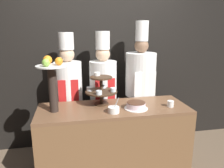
% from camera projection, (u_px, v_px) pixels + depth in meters
% --- Properties ---
extents(wall_back, '(10.00, 0.06, 2.80)m').
position_uv_depth(wall_back, '(102.00, 54.00, 3.25)').
color(wall_back, black).
rests_on(wall_back, ground_plane).
extents(buffet_counter, '(1.72, 0.62, 0.90)m').
position_uv_depth(buffet_counter, '(114.00, 142.00, 2.61)').
color(buffet_counter, brown).
rests_on(buffet_counter, ground_plane).
extents(tiered_stand, '(0.37, 0.37, 0.38)m').
position_uv_depth(tiered_stand, '(101.00, 89.00, 2.55)').
color(tiered_stand, '#3D2819').
rests_on(tiered_stand, buffet_counter).
extents(fruit_pedestal, '(0.32, 0.32, 0.60)m').
position_uv_depth(fruit_pedestal, '(52.00, 78.00, 2.28)').
color(fruit_pedestal, '#2D231E').
rests_on(fruit_pedestal, buffet_counter).
extents(cake_round, '(0.26, 0.26, 0.08)m').
position_uv_depth(cake_round, '(136.00, 106.00, 2.45)').
color(cake_round, white).
rests_on(cake_round, buffet_counter).
extents(cup_white, '(0.07, 0.07, 0.07)m').
position_uv_depth(cup_white, '(171.00, 104.00, 2.51)').
color(cup_white, white).
rests_on(cup_white, buffet_counter).
extents(serving_bowl_near, '(0.12, 0.12, 0.17)m').
position_uv_depth(serving_bowl_near, '(114.00, 110.00, 2.33)').
color(serving_bowl_near, white).
rests_on(serving_bowl_near, buffet_counter).
extents(chef_left, '(0.36, 0.36, 1.73)m').
position_uv_depth(chef_left, '(69.00, 92.00, 2.90)').
color(chef_left, '#28282D').
rests_on(chef_left, ground_plane).
extents(chef_center_left, '(0.37, 0.37, 1.74)m').
position_uv_depth(chef_center_left, '(103.00, 90.00, 2.98)').
color(chef_center_left, '#28282D').
rests_on(chef_center_left, ground_plane).
extents(chef_center_right, '(0.42, 0.42, 1.87)m').
position_uv_depth(chef_center_right, '(140.00, 85.00, 3.07)').
color(chef_center_right, '#28282D').
rests_on(chef_center_right, ground_plane).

